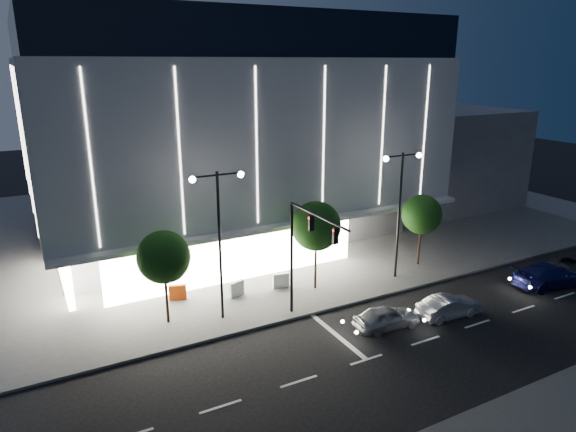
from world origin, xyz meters
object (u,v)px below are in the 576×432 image
(tree_mid, at_px, (316,229))
(car_lead, at_px, (387,317))
(car_third, at_px, (549,275))
(barrier_c, at_px, (178,292))
(tree_right, at_px, (422,216))
(barrier_b, at_px, (236,289))
(car_second, at_px, (449,307))
(barrier_d, at_px, (281,280))
(traffic_mast, at_px, (304,243))
(street_lamp_west, at_px, (219,225))
(tree_left, at_px, (164,260))
(street_lamp_east, at_px, (400,197))

(tree_mid, height_order, car_lead, tree_mid)
(car_third, distance_m, barrier_c, 25.00)
(tree_right, height_order, car_lead, tree_right)
(car_lead, relative_size, barrier_b, 3.61)
(tree_mid, height_order, car_second, tree_mid)
(tree_mid, distance_m, barrier_b, 6.48)
(car_lead, height_order, barrier_d, car_lead)
(traffic_mast, xyz_separation_m, barrier_d, (1.00, 4.82, -4.38))
(street_lamp_west, height_order, car_third, street_lamp_west)
(tree_right, height_order, barrier_b, tree_right)
(tree_left, xyz_separation_m, car_second, (15.12, -7.04, -3.37))
(street_lamp_west, xyz_separation_m, car_second, (12.15, -6.02, -5.29))
(traffic_mast, relative_size, barrier_c, 6.43)
(street_lamp_east, bearing_deg, car_second, -98.07)
(traffic_mast, bearing_deg, street_lamp_east, 16.48)
(tree_left, bearing_deg, street_lamp_east, -3.65)
(car_lead, distance_m, barrier_d, 8.07)
(street_lamp_west, xyz_separation_m, car_third, (21.45, -5.94, -5.18))
(traffic_mast, xyz_separation_m, barrier_c, (-5.65, 6.27, -4.38))
(tree_left, height_order, car_second, tree_left)
(tree_mid, bearing_deg, tree_right, -0.00)
(street_lamp_west, relative_size, tree_right, 1.63)
(car_third, bearing_deg, traffic_mast, 87.29)
(tree_right, height_order, car_third, tree_right)
(car_lead, height_order, barrier_c, car_lead)
(traffic_mast, xyz_separation_m, car_lead, (3.99, -2.67, -4.35))
(barrier_c, bearing_deg, tree_left, -99.85)
(tree_right, height_order, barrier_c, tree_right)
(tree_mid, xyz_separation_m, barrier_c, (-8.68, 2.58, -3.68))
(street_lamp_west, bearing_deg, tree_mid, 8.26)
(tree_left, height_order, barrier_b, tree_left)
(traffic_mast, bearing_deg, tree_mid, 50.58)
(tree_right, distance_m, barrier_c, 18.16)
(barrier_b, distance_m, barrier_c, 3.74)
(tree_right, bearing_deg, barrier_d, 174.12)
(street_lamp_west, bearing_deg, barrier_c, 114.66)
(traffic_mast, distance_m, car_second, 9.83)
(car_lead, height_order, barrier_b, car_lead)
(tree_mid, bearing_deg, street_lamp_west, -171.74)
(tree_left, xyz_separation_m, car_lead, (10.97, -6.36, -3.36))
(car_lead, distance_m, car_second, 4.21)
(car_third, bearing_deg, tree_left, 82.02)
(street_lamp_east, xyz_separation_m, barrier_b, (-11.13, 2.35, -5.31))
(tree_left, relative_size, car_lead, 1.44)
(street_lamp_east, bearing_deg, tree_mid, 170.31)
(traffic_mast, distance_m, barrier_c, 9.51)
(car_third, bearing_deg, barrier_c, 75.49)
(car_lead, bearing_deg, car_second, -95.46)
(street_lamp_east, bearing_deg, car_lead, -133.19)
(tree_mid, bearing_deg, tree_left, -180.00)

